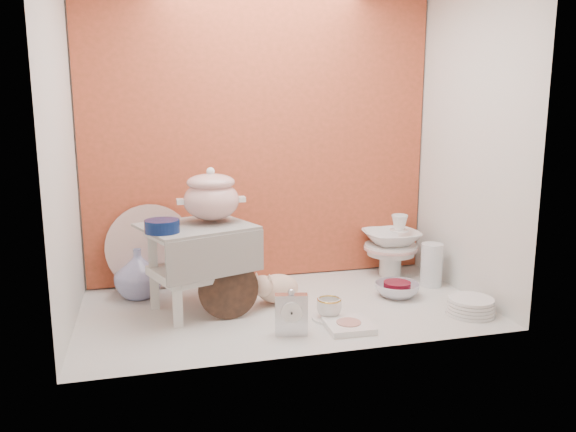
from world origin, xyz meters
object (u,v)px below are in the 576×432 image
plush_pig (278,288)px  dinner_plate_stack (471,306)px  floral_platter (150,247)px  mantel_clock (291,312)px  soup_tureen (211,195)px  blue_white_vase (138,273)px  gold_rim_teacup (329,307)px  porcelain_tower (391,245)px  step_stool (197,268)px  crystal_bowl (397,290)px

plush_pig → dinner_plate_stack: 0.86m
floral_platter → mantel_clock: 0.91m
soup_tureen → dinner_plate_stack: bearing=-20.3°
floral_platter → plush_pig: bearing=-32.9°
blue_white_vase → plush_pig: 0.67m
blue_white_vase → mantel_clock: blue_white_vase is taller
soup_tureen → dinner_plate_stack: 1.24m
soup_tureen → gold_rim_teacup: size_ratio=2.67×
blue_white_vase → mantel_clock: (0.59, -0.62, -0.02)m
dinner_plate_stack → porcelain_tower: size_ratio=0.63×
step_stool → floral_platter: floral_platter is taller
blue_white_vase → mantel_clock: 0.85m
soup_tureen → plush_pig: soup_tureen is taller
porcelain_tower → blue_white_vase: bearing=-179.0°
plush_pig → gold_rim_teacup: bearing=-63.2°
soup_tureen → crystal_bowl: soup_tureen is taller
gold_rim_teacup → porcelain_tower: size_ratio=0.32×
mantel_clock → gold_rim_teacup: mantel_clock is taller
mantel_clock → blue_white_vase: bearing=146.1°
step_stool → plush_pig: (0.36, -0.01, -0.12)m
soup_tureen → blue_white_vase: size_ratio=1.21×
step_stool → mantel_clock: (0.33, -0.38, -0.10)m
floral_platter → step_stool: bearing=-60.9°
gold_rim_teacup → soup_tureen: bearing=146.9°
soup_tureen → porcelain_tower: bearing=12.7°
floral_platter → plush_pig: size_ratio=1.71×
floral_platter → crystal_bowl: size_ratio=2.03×
step_stool → floral_platter: bearing=99.0°
step_stool → blue_white_vase: size_ratio=1.88×
crystal_bowl → porcelain_tower: size_ratio=0.63×
floral_platter → crystal_bowl: 1.22m
mantel_clock → soup_tureen: bearing=133.9°
step_stool → blue_white_vase: bearing=116.7°
dinner_plate_stack → porcelain_tower: porcelain_tower is taller
floral_platter → porcelain_tower: (1.25, -0.09, -0.05)m
crystal_bowl → porcelain_tower: 0.37m
plush_pig → dinner_plate_stack: bearing=-31.3°
plush_pig → porcelain_tower: bearing=14.1°
mantel_clock → plush_pig: 0.37m
step_stool → gold_rim_teacup: (0.53, -0.26, -0.14)m
soup_tureen → blue_white_vase: soup_tureen is taller
crystal_bowl → plush_pig: bearing=175.0°
floral_platter → blue_white_vase: bearing=-118.3°
soup_tureen → floral_platter: 0.51m
step_stool → dinner_plate_stack: bearing=-37.4°
step_stool → floral_platter: 0.41m
soup_tureen → floral_platter: soup_tureen is taller
step_stool → dinner_plate_stack: 1.22m
blue_white_vase → step_stool: bearing=-43.1°
plush_pig → porcelain_tower: porcelain_tower is taller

